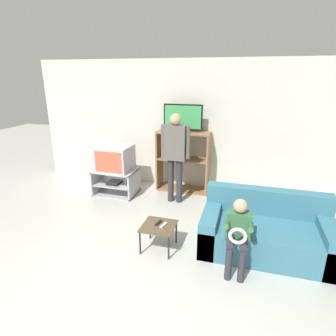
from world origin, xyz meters
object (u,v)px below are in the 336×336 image
snack_table (159,228)px  person_seated_child (238,231)px  media_shelf (183,161)px  remote_control_white (163,225)px  tv_stand (116,182)px  television_main (115,158)px  television_flat (183,119)px  couch (266,232)px  person_standing_adult (175,150)px  remote_control_black (159,223)px

snack_table → person_seated_child: bearing=-7.9°
media_shelf → remote_control_white: media_shelf is taller
tv_stand → television_main: size_ratio=1.31×
television_main → media_shelf: media_shelf is taller
television_flat → person_seated_child: size_ratio=0.84×
couch → remote_control_white: bearing=-164.4°
television_main → person_seated_child: bearing=-35.3°
media_shelf → snack_table: media_shelf is taller
tv_stand → television_flat: size_ratio=1.08×
couch → tv_stand: bearing=157.1°
media_shelf → couch: media_shelf is taller
person_standing_adult → person_seated_child: 2.13m
snack_table → remote_control_white: size_ratio=3.09×
tv_stand → couch: (2.82, -1.19, 0.02)m
remote_control_black → television_main: bearing=145.0°
television_main → remote_control_white: television_main is taller
remote_control_white → couch: size_ratio=0.08×
couch → person_seated_child: person_seated_child is taller
tv_stand → person_standing_adult: (1.24, -0.04, 0.77)m
couch → person_standing_adult: (-1.58, 1.15, 0.75)m
television_flat → television_main: bearing=-157.1°
tv_stand → remote_control_black: size_ratio=5.73×
tv_stand → person_standing_adult: size_ratio=0.50×
couch → television_flat: bearing=132.5°
television_flat → remote_control_white: bearing=-83.3°
television_main → person_seated_child: (2.46, -1.74, -0.20)m
television_flat → couch: 2.65m
tv_stand → media_shelf: size_ratio=0.67×
television_main → television_flat: size_ratio=0.82×
tv_stand → snack_table: (1.41, -1.57, 0.07)m
tv_stand → person_standing_adult: 1.46m
television_flat → snack_table: television_flat is taller
television_main → person_seated_child: 3.02m
television_main → snack_table: bearing=-48.5°
tv_stand → person_standing_adult: person_standing_adult is taller
media_shelf → couch: bearing=-47.8°
tv_stand → television_flat: (1.23, 0.54, 1.24)m
remote_control_white → couch: 1.40m
remote_control_black → remote_control_white: same height
television_main → media_shelf: (1.25, 0.52, -0.11)m
media_shelf → television_flat: (-0.02, -0.00, 0.86)m
television_main → media_shelf: 1.36m
television_flat → remote_control_black: bearing=-85.5°
tv_stand → person_seated_child: size_ratio=0.91×
tv_stand → remote_control_black: bearing=-47.5°
remote_control_black → person_seated_child: (1.07, -0.20, 0.17)m
television_main → remote_control_black: size_ratio=4.36×
snack_table → person_standing_adult: size_ratio=0.27×
person_standing_adult → person_seated_child: person_standing_adult is taller
remote_control_black → person_seated_child: person_seated_child is taller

